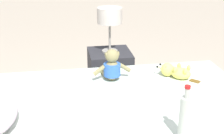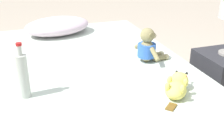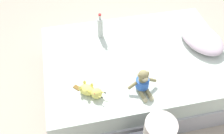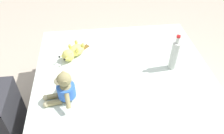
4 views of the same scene
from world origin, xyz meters
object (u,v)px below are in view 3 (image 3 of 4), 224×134
bedside_lamp (160,131)px  pillow (201,38)px  plush_monkey (143,83)px  glass_bottle (100,28)px  plush_yellow_creature (91,91)px  bed (136,71)px

bedside_lamp → pillow: bearing=140.6°
plush_monkey → glass_bottle: 0.86m
plush_monkey → bedside_lamp: bedside_lamp is taller
plush_yellow_creature → glass_bottle: bearing=163.5°
pillow → bedside_lamp: size_ratio=1.57×
bed → pillow: bearing=94.0°
pillow → plush_monkey: bearing=-58.9°
bedside_lamp → plush_monkey: bearing=172.0°
pillow → plush_monkey: plush_monkey is taller
bed → glass_bottle: bearing=-140.8°
plush_yellow_creature → glass_bottle: size_ratio=0.94×
plush_yellow_creature → bedside_lamp: 0.80m
plush_yellow_creature → glass_bottle: 0.82m
bed → pillow: size_ratio=3.17×
plush_monkey → plush_yellow_creature: bearing=-95.4°
plush_yellow_creature → glass_bottle: glass_bottle is taller
glass_bottle → pillow: bearing=72.0°
pillow → plush_yellow_creature: 1.35m
plush_monkey → glass_bottle: (-0.82, -0.24, 0.03)m
pillow → glass_bottle: (-0.34, -1.04, 0.05)m
pillow → plush_yellow_creature: size_ratio=2.20×
pillow → glass_bottle: 1.09m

